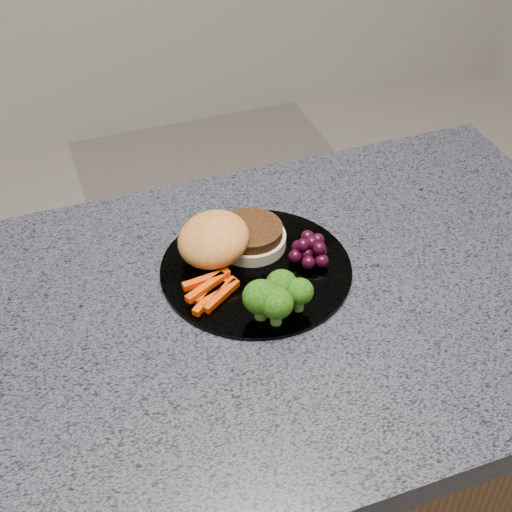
{
  "coord_description": "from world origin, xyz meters",
  "views": [
    {
      "loc": [
        -0.14,
        -0.61,
        1.55
      ],
      "look_at": [
        0.11,
        0.06,
        0.93
      ],
      "focal_mm": 50.0,
      "sensor_mm": 36.0,
      "label": 1
    }
  ],
  "objects": [
    {
      "name": "countertop",
      "position": [
        0.0,
        0.0,
        0.88
      ],
      "size": [
        1.2,
        0.6,
        0.04
      ],
      "primitive_type": "cube",
      "color": "#4A4A54",
      "rests_on": "island_cabinet"
    },
    {
      "name": "plate",
      "position": [
        0.11,
        0.06,
        0.9
      ],
      "size": [
        0.26,
        0.26,
        0.01
      ],
      "primitive_type": "cylinder",
      "color": "white",
      "rests_on": "countertop"
    },
    {
      "name": "burger",
      "position": [
        0.08,
        0.11,
        0.93
      ],
      "size": [
        0.19,
        0.14,
        0.05
      ],
      "rotation": [
        0.0,
        0.0,
        0.38
      ],
      "color": "beige",
      "rests_on": "plate"
    },
    {
      "name": "carrot_sticks",
      "position": [
        0.04,
        0.04,
        0.91
      ],
      "size": [
        0.08,
        0.06,
        0.02
      ],
      "rotation": [
        0.0,
        0.0,
        0.2
      ],
      "color": "#D63803",
      "rests_on": "plate"
    },
    {
      "name": "broccoli",
      "position": [
        0.1,
        -0.03,
        0.94
      ],
      "size": [
        0.09,
        0.07,
        0.06
      ],
      "rotation": [
        0.0,
        0.0,
        0.21
      ],
      "color": "#5B9034",
      "rests_on": "plate"
    },
    {
      "name": "grape_bunch",
      "position": [
        0.19,
        0.06,
        0.92
      ],
      "size": [
        0.05,
        0.06,
        0.03
      ],
      "rotation": [
        0.0,
        0.0,
        -0.4
      ],
      "color": "black",
      "rests_on": "plate"
    }
  ]
}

